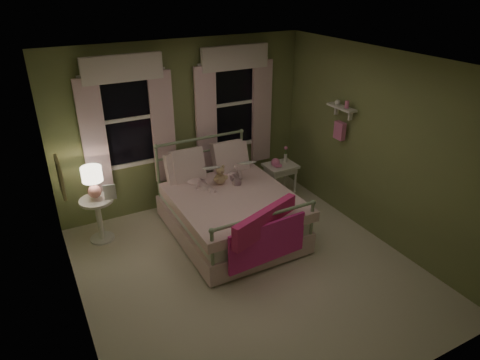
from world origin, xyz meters
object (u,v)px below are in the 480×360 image
teddy_bear (220,177)px  nightstand_left (98,214)px  child_right (232,161)px  table_lamp (93,179)px  nightstand_right (280,170)px  bed (229,209)px  child_left (197,165)px

teddy_bear → nightstand_left: teddy_bear is taller
child_right → table_lamp: 1.98m
table_lamp → nightstand_right: bearing=-4.1°
bed → child_right: 0.73m
teddy_bear → nightstand_right: size_ratio=0.47×
nightstand_left → child_right: bearing=-7.5°
teddy_bear → nightstand_right: (1.18, 0.21, -0.24)m
child_left → nightstand_left: bearing=-24.8°
child_right → teddy_bear: bearing=47.1°
nightstand_right → teddy_bear: bearing=-169.9°
nightstand_right → bed: bearing=-158.1°
bed → teddy_bear: bearing=90.0°
teddy_bear → nightstand_right: 1.22m
teddy_bear → bed: bearing=-90.0°
teddy_bear → table_lamp: bearing=166.1°
child_right → nightstand_left: child_right is taller
child_left → child_right: bearing=165.6°
child_right → nightstand_right: child_right is taller
table_lamp → child_left: bearing=-10.4°
child_right → nightstand_left: size_ratio=1.06×
child_left → nightstand_right: size_ratio=1.25×
bed → child_left: bearing=123.6°
table_lamp → nightstand_right: size_ratio=0.71×
nightstand_left → nightstand_right: (2.86, -0.20, 0.13)m
bed → child_right: bearing=56.4°
bed → child_left: (-0.28, 0.42, 0.58)m
nightstand_right → child_right: bearing=-176.7°
teddy_bear → nightstand_left: size_ratio=0.46×
child_right → teddy_bear: child_right is taller
bed → nightstand_left: size_ratio=3.13×
child_left → table_lamp: (-1.40, 0.26, -0.01)m
teddy_bear → nightstand_left: bearing=166.1°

